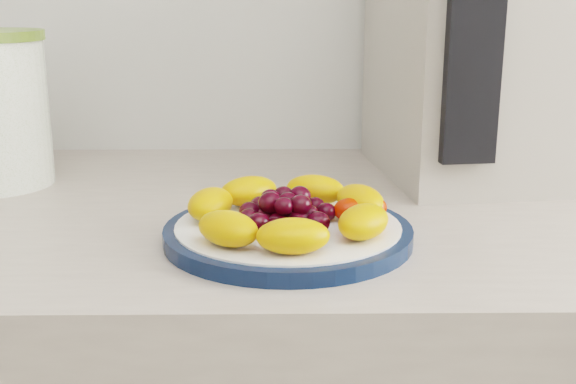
{
  "coord_description": "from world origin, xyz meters",
  "views": [
    {
      "loc": [
        0.03,
        0.4,
        1.14
      ],
      "look_at": [
        0.04,
        1.07,
        0.95
      ],
      "focal_mm": 45.0,
      "sensor_mm": 36.0,
      "label": 1
    }
  ],
  "objects": [
    {
      "name": "plate_rim",
      "position": [
        0.04,
        1.07,
        0.91
      ],
      "size": [
        0.24,
        0.24,
        0.01
      ],
      "primitive_type": "cylinder",
      "color": "#0B1A38",
      "rests_on": "counter"
    },
    {
      "name": "appliance_body",
      "position": [
        0.27,
        1.34,
        1.08
      ],
      "size": [
        0.24,
        0.31,
        0.36
      ],
      "primitive_type": "cube",
      "rotation": [
        0.0,
        0.0,
        0.12
      ],
      "color": "#A69D91",
      "rests_on": "counter"
    },
    {
      "name": "fruit_plate",
      "position": [
        0.04,
        1.07,
        0.93
      ],
      "size": [
        0.21,
        0.21,
        0.04
      ],
      "color": "orange",
      "rests_on": "plate_face"
    },
    {
      "name": "appliance_panel",
      "position": [
        0.24,
        1.19,
        1.08
      ],
      "size": [
        0.06,
        0.03,
        0.27
      ],
      "primitive_type": "cube",
      "rotation": [
        0.0,
        0.0,
        0.12
      ],
      "color": "black",
      "rests_on": "appliance_body"
    },
    {
      "name": "plate_face",
      "position": [
        0.04,
        1.07,
        0.91
      ],
      "size": [
        0.22,
        0.22,
        0.02
      ],
      "primitive_type": "cylinder",
      "color": "white",
      "rests_on": "counter"
    }
  ]
}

